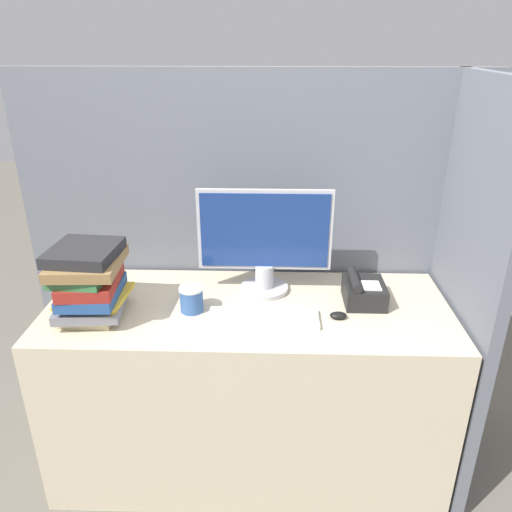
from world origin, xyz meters
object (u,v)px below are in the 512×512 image
(monitor, at_px, (265,244))
(mouse, at_px, (338,315))
(coffee_cup, at_px, (192,299))
(desk_telephone, at_px, (363,291))
(keyboard, at_px, (263,318))
(book_stack, at_px, (89,282))

(monitor, distance_m, mouse, 0.41)
(monitor, bearing_deg, coffee_cup, -147.13)
(monitor, distance_m, desk_telephone, 0.44)
(keyboard, height_order, desk_telephone, desk_telephone)
(mouse, bearing_deg, coffee_cup, 175.85)
(monitor, relative_size, coffee_cup, 5.40)
(mouse, relative_size, coffee_cup, 0.65)
(keyboard, height_order, coffee_cup, coffee_cup)
(keyboard, xyz_separation_m, coffee_cup, (-0.28, 0.07, 0.04))
(mouse, xyz_separation_m, desk_telephone, (0.11, 0.13, 0.03))
(desk_telephone, bearing_deg, coffee_cup, -172.30)
(mouse, bearing_deg, book_stack, -179.46)
(book_stack, height_order, desk_telephone, book_stack)
(monitor, xyz_separation_m, desk_telephone, (0.39, -0.09, -0.16))
(mouse, height_order, book_stack, book_stack)
(book_stack, distance_m, desk_telephone, 1.05)
(coffee_cup, distance_m, book_stack, 0.38)
(book_stack, relative_size, desk_telephone, 1.59)
(keyboard, distance_m, mouse, 0.28)
(monitor, bearing_deg, keyboard, -89.71)
(keyboard, relative_size, desk_telephone, 2.22)
(keyboard, bearing_deg, coffee_cup, 166.71)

